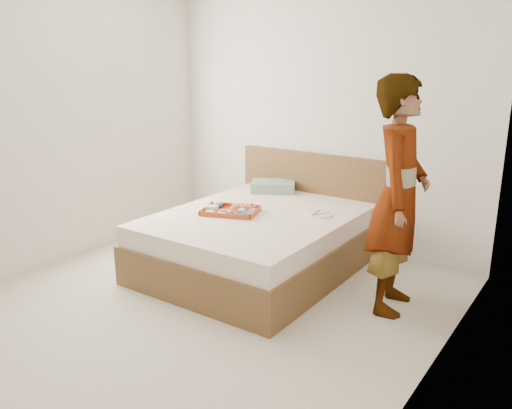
{
  "coord_description": "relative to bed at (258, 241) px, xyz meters",
  "views": [
    {
      "loc": [
        2.51,
        -2.71,
        1.89
      ],
      "look_at": [
        -0.02,
        0.9,
        0.65
      ],
      "focal_mm": 36.58,
      "sensor_mm": 36.0,
      "label": 1
    }
  ],
  "objects": [
    {
      "name": "ground",
      "position": [
        0.07,
        -1.0,
        -0.27
      ],
      "size": [
        3.5,
        4.0,
        0.01
      ],
      "primitive_type": "cube",
      "color": "beige",
      "rests_on": "ground"
    },
    {
      "name": "wall_back",
      "position": [
        0.07,
        1.0,
        1.04
      ],
      "size": [
        3.5,
        0.01,
        2.6
      ],
      "primitive_type": "cube",
      "color": "silver",
      "rests_on": "ground"
    },
    {
      "name": "wall_left",
      "position": [
        -1.68,
        -1.0,
        1.04
      ],
      "size": [
        0.01,
        4.0,
        2.6
      ],
      "primitive_type": "cube",
      "color": "silver",
      "rests_on": "ground"
    },
    {
      "name": "wall_right",
      "position": [
        1.82,
        -1.0,
        1.04
      ],
      "size": [
        0.01,
        4.0,
        2.6
      ],
      "primitive_type": "cube",
      "color": "silver",
      "rests_on": "ground"
    },
    {
      "name": "bed",
      "position": [
        0.0,
        0.0,
        0.0
      ],
      "size": [
        1.65,
        2.0,
        0.53
      ],
      "primitive_type": "cube",
      "color": "brown",
      "rests_on": "ground"
    },
    {
      "name": "headboard",
      "position": [
        0.0,
        0.97,
        0.21
      ],
      "size": [
        1.65,
        0.06,
        0.95
      ],
      "primitive_type": "cube",
      "color": "brown",
      "rests_on": "ground"
    },
    {
      "name": "pillow",
      "position": [
        -0.35,
        0.78,
        0.32
      ],
      "size": [
        0.55,
        0.49,
        0.11
      ],
      "primitive_type": "cube",
      "rotation": [
        0.0,
        0.0,
        0.52
      ],
      "color": "#85AC8C",
      "rests_on": "bed"
    },
    {
      "name": "tray",
      "position": [
        -0.22,
        -0.12,
        0.29
      ],
      "size": [
        0.58,
        0.5,
        0.04
      ],
      "primitive_type": "cube",
      "rotation": [
        0.0,
        0.0,
        0.34
      ],
      "color": "#C54515",
      "rests_on": "bed"
    },
    {
      "name": "prawn_plate",
      "position": [
        -0.1,
        -0.02,
        0.28
      ],
      "size": [
        0.22,
        0.22,
        0.01
      ],
      "primitive_type": "cylinder",
      "rotation": [
        0.0,
        0.0,
        0.34
      ],
      "color": "white",
      "rests_on": "tray"
    },
    {
      "name": "navy_bowl_big",
      "position": [
        -0.04,
        -0.17,
        0.3
      ],
      "size": [
        0.18,
        0.18,
        0.03
      ],
      "primitive_type": "imported",
      "rotation": [
        0.0,
        0.0,
        0.34
      ],
      "color": "navy",
      "rests_on": "tray"
    },
    {
      "name": "sauce_dish",
      "position": [
        -0.14,
        -0.22,
        0.29
      ],
      "size": [
        0.09,
        0.09,
        0.03
      ],
      "primitive_type": "cylinder",
      "rotation": [
        0.0,
        0.0,
        0.34
      ],
      "color": "black",
      "rests_on": "tray"
    },
    {
      "name": "meat_plate",
      "position": [
        -0.26,
        -0.17,
        0.28
      ],
      "size": [
        0.15,
        0.15,
        0.01
      ],
      "primitive_type": "cylinder",
      "rotation": [
        0.0,
        0.0,
        0.34
      ],
      "color": "white",
      "rests_on": "tray"
    },
    {
      "name": "bread_plate",
      "position": [
        -0.25,
        -0.0,
        0.28
      ],
      "size": [
        0.15,
        0.15,
        0.01
      ],
      "primitive_type": "cylinder",
      "rotation": [
        0.0,
        0.0,
        0.34
      ],
      "color": "orange",
      "rests_on": "tray"
    },
    {
      "name": "salad_bowl",
      "position": [
        -0.42,
        -0.07,
        0.3
      ],
      "size": [
        0.14,
        0.14,
        0.03
      ],
      "primitive_type": "imported",
      "rotation": [
        0.0,
        0.0,
        0.34
      ],
      "color": "navy",
      "rests_on": "tray"
    },
    {
      "name": "plastic_tub",
      "position": [
        -0.38,
        -0.19,
        0.3
      ],
      "size": [
        0.12,
        0.11,
        0.04
      ],
      "primitive_type": "cube",
      "rotation": [
        0.0,
        0.0,
        0.34
      ],
      "color": "silver",
      "rests_on": "tray"
    },
    {
      "name": "cheese_round",
      "position": [
        -0.33,
        -0.28,
        0.29
      ],
      "size": [
        0.09,
        0.09,
        0.02
      ],
      "primitive_type": "cylinder",
      "rotation": [
        0.0,
        0.0,
        0.34
      ],
      "color": "white",
      "rests_on": "tray"
    },
    {
      "name": "dinner_plate",
      "position": [
        0.47,
        0.3,
        0.27
      ],
      "size": [
        0.3,
        0.3,
        0.01
      ],
      "primitive_type": "cylinder",
      "rotation": [
        0.0,
        0.0,
        -0.22
      ],
      "color": "white",
      "rests_on": "bed"
    },
    {
      "name": "person",
      "position": [
        1.3,
        -0.03,
        0.63
      ],
      "size": [
        0.54,
        0.72,
        1.79
      ],
      "primitive_type": "imported",
      "rotation": [
        0.0,
        0.0,
        1.75
      ],
      "color": "white",
      "rests_on": "ground"
    }
  ]
}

